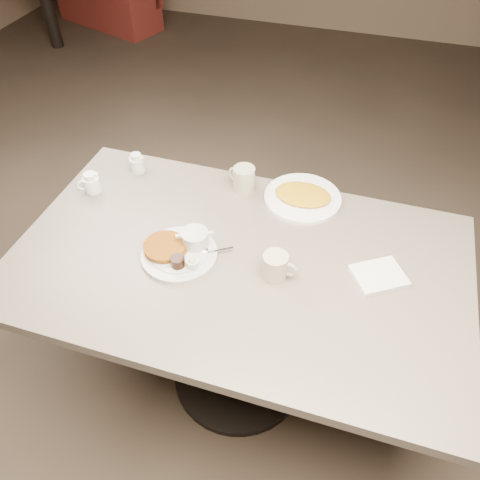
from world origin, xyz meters
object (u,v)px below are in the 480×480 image
(diner_table, at_px, (238,291))
(coffee_mug_far, at_px, (243,179))
(creamer_left, at_px, (91,183))
(creamer_right, at_px, (137,163))
(hash_plate, at_px, (303,197))
(main_plate, at_px, (180,249))
(coffee_mug_near, at_px, (276,266))

(diner_table, distance_m, coffee_mug_far, 0.43)
(coffee_mug_far, height_order, creamer_left, coffee_mug_far)
(creamer_right, height_order, hash_plate, creamer_right)
(diner_table, relative_size, main_plate, 4.44)
(coffee_mug_far, relative_size, creamer_left, 1.47)
(creamer_right, bearing_deg, coffee_mug_far, 1.70)
(main_plate, height_order, hash_plate, main_plate)
(coffee_mug_near, xyz_separation_m, coffee_mug_far, (-0.23, 0.39, 0.00))
(coffee_mug_near, bearing_deg, diner_table, 165.79)
(coffee_mug_near, bearing_deg, coffee_mug_far, 120.16)
(main_plate, relative_size, coffee_mug_near, 2.95)
(creamer_left, relative_size, hash_plate, 0.30)
(creamer_left, height_order, hash_plate, creamer_left)
(coffee_mug_far, relative_size, creamer_right, 1.48)
(creamer_left, relative_size, creamer_right, 1.01)
(coffee_mug_near, distance_m, creamer_right, 0.76)
(diner_table, height_order, creamer_left, creamer_left)
(diner_table, height_order, coffee_mug_near, coffee_mug_near)
(main_plate, distance_m, creamer_right, 0.51)
(coffee_mug_near, distance_m, coffee_mug_far, 0.45)
(coffee_mug_far, distance_m, hash_plate, 0.23)
(creamer_right, bearing_deg, creamer_left, -123.04)
(coffee_mug_far, distance_m, creamer_right, 0.44)
(hash_plate, bearing_deg, coffee_mug_near, -90.52)
(coffee_mug_far, bearing_deg, coffee_mug_near, -59.84)
(diner_table, xyz_separation_m, coffee_mug_near, (0.13, -0.03, 0.22))
(creamer_left, xyz_separation_m, creamer_right, (0.11, 0.17, 0.00))
(coffee_mug_near, height_order, creamer_left, coffee_mug_near)
(coffee_mug_near, xyz_separation_m, creamer_left, (-0.77, 0.21, -0.01))
(main_plate, bearing_deg, hash_plate, 50.47)
(coffee_mug_near, bearing_deg, creamer_left, 164.89)
(diner_table, height_order, main_plate, main_plate)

